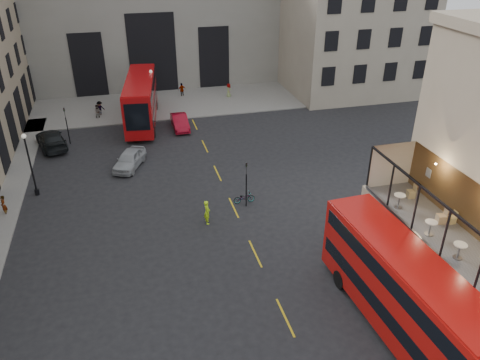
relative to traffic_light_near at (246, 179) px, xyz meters
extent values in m
plane|color=black|center=(1.00, -12.00, -2.42)|extent=(140.00, 140.00, 0.00)
cube|color=black|center=(5.98, -12.00, -0.42)|extent=(0.08, 9.20, 3.00)
cube|color=brown|center=(8.97, -12.00, 3.62)|extent=(0.04, 10.00, 2.90)
cube|color=beige|center=(7.50, -7.00, 3.62)|extent=(3.00, 0.04, 2.90)
cube|color=black|center=(7.50, -12.00, 5.08)|extent=(3.00, 10.00, 0.04)
cube|color=slate|center=(6.00, -12.00, 2.28)|extent=(0.12, 10.00, 0.18)
cube|color=black|center=(6.00, -12.00, 5.03)|extent=(0.12, 10.00, 0.10)
cube|color=beige|center=(8.92, -8.80, 3.78)|extent=(0.04, 0.45, 0.55)
cylinder|color=#FFD899|center=(8.30, -10.00, 5.03)|extent=(0.12, 0.12, 0.05)
cube|color=tan|center=(7.50, -12.00, -0.17)|extent=(3.00, 11.00, 4.50)
cube|color=slate|center=(7.50, -12.00, 2.12)|extent=(3.00, 10.00, 0.10)
cube|color=gray|center=(-4.00, 36.00, 6.58)|extent=(34.00, 10.00, 18.00)
cube|color=black|center=(-4.00, 30.96, 2.58)|extent=(6.00, 0.12, 10.00)
cube|color=black|center=(-12.00, 30.96, 1.58)|extent=(4.00, 0.12, 8.00)
cube|color=black|center=(4.00, 30.96, 1.58)|extent=(4.00, 0.12, 8.00)
cube|color=#A69A85|center=(21.00, 28.00, 7.58)|extent=(16.00, 18.00, 20.00)
cube|color=slate|center=(-5.00, 26.00, -2.36)|extent=(40.00, 12.00, 0.12)
cylinder|color=black|center=(0.00, 0.00, -1.02)|extent=(0.10, 0.10, 2.80)
imported|color=black|center=(0.00, 0.00, 0.88)|extent=(0.16, 0.20, 1.00)
cylinder|color=black|center=(-14.00, 16.00, -1.02)|extent=(0.10, 0.10, 2.80)
imported|color=black|center=(-14.00, 16.00, 0.88)|extent=(0.16, 0.20, 1.00)
cylinder|color=black|center=(-16.00, 6.00, 0.08)|extent=(0.14, 0.14, 5.00)
cylinder|color=black|center=(-16.00, 6.00, -2.17)|extent=(0.36, 0.36, 0.50)
sphere|color=silver|center=(-16.00, 6.00, 2.73)|extent=(0.36, 0.36, 0.36)
cylinder|color=black|center=(-5.00, 22.00, 0.08)|extent=(0.14, 0.14, 5.00)
cylinder|color=black|center=(-5.00, 22.00, -2.17)|extent=(0.36, 0.36, 0.50)
sphere|color=silver|center=(-5.00, 22.00, 2.73)|extent=(0.36, 0.36, 0.36)
cube|color=#A40E0B|center=(4.50, -14.27, 0.21)|extent=(3.45, 12.44, 4.37)
cube|color=black|center=(4.50, -14.27, -0.41)|extent=(3.46, 11.77, 0.90)
cube|color=black|center=(4.50, -14.27, 1.55)|extent=(3.46, 11.77, 0.90)
cube|color=#A40E0B|center=(4.50, -14.27, 2.42)|extent=(3.33, 12.19, 0.13)
cylinder|color=black|center=(3.01, -10.41, -1.87)|extent=(0.37, 1.13, 1.12)
cylinder|color=black|center=(5.57, -10.27, -1.87)|extent=(0.37, 1.13, 1.12)
cube|color=#A80B0D|center=(-6.43, 20.11, 0.25)|extent=(4.42, 12.79, 4.44)
cube|color=black|center=(-6.43, 20.11, -0.37)|extent=(4.37, 12.12, 0.91)
cube|color=black|center=(-6.43, 20.11, 1.62)|extent=(4.37, 12.12, 0.91)
cube|color=#A80B0D|center=(-6.43, 20.11, 2.51)|extent=(4.27, 12.53, 0.14)
cylinder|color=black|center=(-7.21, 24.26, -1.86)|extent=(0.46, 1.17, 1.14)
cylinder|color=black|center=(-4.62, 23.92, -1.86)|extent=(0.46, 1.17, 1.14)
cylinder|color=black|center=(-8.28, 15.93, -1.86)|extent=(0.46, 1.17, 1.14)
cylinder|color=black|center=(-5.69, 15.60, -1.86)|extent=(0.46, 1.17, 1.14)
imported|color=#9EA2A6|center=(-8.41, 9.18, -1.64)|extent=(3.59, 4.98, 1.57)
imported|color=maroon|center=(-2.70, 17.28, -1.68)|extent=(1.61, 4.53, 1.49)
imported|color=black|center=(-15.65, 15.56, -1.60)|extent=(3.76, 6.11, 1.65)
imported|color=gray|center=(-0.01, 0.56, -1.98)|extent=(1.70, 0.61, 0.89)
imported|color=#C2FF1A|center=(-3.38, -1.56, -1.49)|extent=(0.47, 0.69, 1.87)
imported|color=gray|center=(-11.26, 22.48, -1.59)|extent=(0.82, 0.64, 1.68)
imported|color=gray|center=(-11.04, 23.47, -1.55)|extent=(1.30, 1.12, 1.75)
imported|color=gray|center=(-0.91, 28.00, -1.53)|extent=(1.13, 0.69, 1.80)
imported|color=gray|center=(4.83, 26.25, -1.52)|extent=(0.69, 0.95, 1.81)
imported|color=gray|center=(-17.94, 3.37, -1.61)|extent=(0.47, 0.64, 1.62)
cylinder|color=white|center=(6.95, -14.64, 2.98)|extent=(0.66, 0.66, 0.04)
cylinder|color=slate|center=(6.95, -14.64, 2.58)|extent=(0.09, 0.09, 0.77)
cylinder|color=slate|center=(6.95, -14.64, 2.19)|extent=(0.48, 0.48, 0.03)
cylinder|color=white|center=(6.78, -12.50, 2.96)|extent=(0.65, 0.65, 0.04)
cylinder|color=slate|center=(6.78, -12.50, 2.58)|extent=(0.09, 0.09, 0.76)
cylinder|color=slate|center=(6.78, -12.50, 2.19)|extent=(0.48, 0.48, 0.03)
cylinder|color=white|center=(6.67, -9.60, 3.00)|extent=(0.67, 0.67, 0.04)
cylinder|color=slate|center=(6.67, -9.60, 2.59)|extent=(0.09, 0.09, 0.79)
cylinder|color=slate|center=(6.67, -9.60, 2.19)|extent=(0.49, 0.49, 0.03)
cube|color=#DBC47E|center=(8.65, -11.82, 2.37)|extent=(0.38, 0.38, 0.40)
cube|color=#DBC47E|center=(8.82, -11.82, 2.75)|extent=(0.04, 0.37, 0.35)
cube|color=tan|center=(8.08, -11.65, 2.42)|extent=(0.53, 0.53, 0.49)
cube|color=tan|center=(8.28, -11.68, 2.88)|extent=(0.13, 0.45, 0.43)
cube|color=tan|center=(8.01, -8.76, 2.40)|extent=(0.48, 0.48, 0.46)
cube|color=tan|center=(8.20, -8.78, 2.84)|extent=(0.09, 0.43, 0.41)
camera|label=1|loc=(-8.29, -30.03, 16.72)|focal=35.00mm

